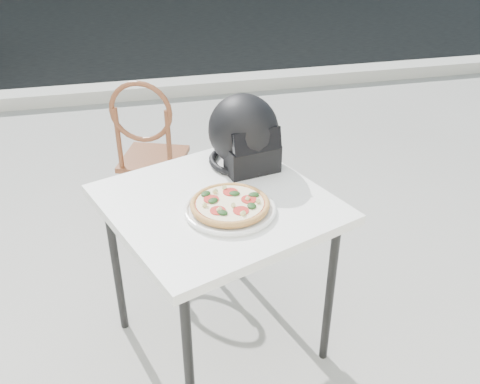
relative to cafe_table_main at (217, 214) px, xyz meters
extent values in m
plane|color=gray|center=(-0.57, 0.27, -0.69)|extent=(80.00, 80.00, 0.00)
cube|color=black|center=(-0.57, 7.27, -0.69)|extent=(30.00, 8.00, 0.00)
cube|color=#ADABA1|center=(-0.57, 3.27, -0.63)|extent=(30.00, 0.25, 0.12)
cube|color=white|center=(0.00, 0.00, 0.05)|extent=(1.03, 1.03, 0.04)
cylinder|color=black|center=(-0.19, -0.43, -0.33)|extent=(0.05, 0.05, 0.72)
cylinder|color=black|center=(0.43, -0.19, -0.33)|extent=(0.05, 0.05, 0.72)
cylinder|color=black|center=(-0.43, 0.19, -0.33)|extent=(0.05, 0.05, 0.72)
cylinder|color=black|center=(0.19, 0.43, -0.33)|extent=(0.05, 0.05, 0.72)
cylinder|color=white|center=(0.03, -0.09, 0.08)|extent=(0.35, 0.35, 0.01)
torus|color=white|center=(0.03, -0.09, 0.08)|extent=(0.36, 0.36, 0.02)
cylinder|color=#BE8645|center=(0.03, -0.09, 0.10)|extent=(0.33, 0.33, 0.01)
torus|color=#BE8645|center=(0.03, -0.09, 0.10)|extent=(0.34, 0.34, 0.02)
cylinder|color=red|center=(0.03, -0.09, 0.10)|extent=(0.29, 0.29, 0.00)
cylinder|color=#F4E5BB|center=(0.03, -0.09, 0.11)|extent=(0.29, 0.29, 0.00)
cylinder|color=red|center=(0.10, -0.09, 0.11)|extent=(0.07, 0.07, 0.00)
cylinder|color=red|center=(0.05, -0.02, 0.11)|extent=(0.07, 0.07, 0.00)
cylinder|color=red|center=(-0.03, -0.06, 0.11)|extent=(0.07, 0.07, 0.00)
cylinder|color=red|center=(-0.02, -0.14, 0.11)|extent=(0.07, 0.07, 0.00)
cylinder|color=red|center=(0.06, -0.16, 0.11)|extent=(0.07, 0.07, 0.00)
ellipsoid|color=#173613|center=(0.06, -0.04, 0.11)|extent=(0.05, 0.04, 0.01)
ellipsoid|color=#173613|center=(-0.03, -0.08, 0.11)|extent=(0.05, 0.05, 0.01)
ellipsoid|color=#173613|center=(0.10, -0.14, 0.11)|extent=(0.04, 0.04, 0.01)
ellipsoid|color=#173613|center=(-0.01, -0.16, 0.11)|extent=(0.05, 0.05, 0.01)
ellipsoid|color=#173613|center=(0.13, -0.07, 0.11)|extent=(0.04, 0.03, 0.01)
ellipsoid|color=#173613|center=(-0.05, -0.02, 0.11)|extent=(0.05, 0.05, 0.01)
cylinder|color=#D6D482|center=(0.04, -0.13, 0.12)|extent=(0.02, 0.02, 0.02)
cylinder|color=#D6D482|center=(-0.01, -0.02, 0.12)|extent=(0.03, 0.03, 0.02)
cylinder|color=#D6D482|center=(0.10, -0.09, 0.12)|extent=(0.03, 0.02, 0.02)
cylinder|color=#D6D482|center=(0.03, 0.00, 0.12)|extent=(0.02, 0.02, 0.02)
cylinder|color=#D6D482|center=(0.06, -0.19, 0.12)|extent=(0.03, 0.03, 0.02)
cylinder|color=#D6D482|center=(-0.06, -0.10, 0.12)|extent=(0.03, 0.02, 0.02)
cylinder|color=#D6D482|center=(0.13, -0.12, 0.12)|extent=(0.02, 0.02, 0.02)
cylinder|color=#D6D482|center=(-0.02, -0.15, 0.12)|extent=(0.03, 0.03, 0.02)
ellipsoid|color=black|center=(0.17, 0.28, 0.22)|extent=(0.35, 0.36, 0.31)
cube|color=black|center=(0.19, 0.19, 0.13)|extent=(0.24, 0.15, 0.12)
torus|color=black|center=(0.17, 0.28, 0.08)|extent=(0.35, 0.35, 0.03)
cube|color=black|center=(0.20, 0.15, 0.23)|extent=(0.21, 0.08, 0.10)
cube|color=brown|center=(-0.18, 1.12, -0.29)|extent=(0.46, 0.46, 0.03)
cylinder|color=brown|center=(0.01, 1.20, -0.50)|extent=(0.04, 0.04, 0.39)
cylinder|color=brown|center=(-0.26, 1.30, -0.50)|extent=(0.04, 0.04, 0.39)
cylinder|color=brown|center=(-0.09, 0.93, -0.50)|extent=(0.04, 0.04, 0.39)
cylinder|color=brown|center=(-0.36, 1.03, -0.50)|extent=(0.04, 0.04, 0.39)
cylinder|color=brown|center=(-0.10, 0.92, -0.11)|extent=(0.04, 0.04, 0.37)
cylinder|color=brown|center=(-0.36, 1.02, -0.11)|extent=(0.04, 0.04, 0.37)
torus|color=brown|center=(-0.23, 0.97, 0.06)|extent=(0.34, 0.15, 0.35)
camera|label=1|loc=(-0.31, -1.74, 1.15)|focal=40.00mm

